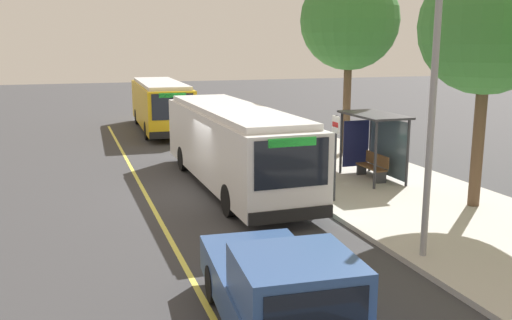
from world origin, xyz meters
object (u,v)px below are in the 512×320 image
object	(u,v)px
waiting_bench	(373,166)
pickup_truck	(283,296)
transit_bus_main	(233,144)
route_sign_post	(335,146)
transit_bus_second	(161,104)

from	to	relation	value
waiting_bench	pickup_truck	bearing A→B (deg)	-37.44
transit_bus_main	route_sign_post	xyz separation A→B (m)	(3.33, 2.43, 0.34)
route_sign_post	waiting_bench	bearing A→B (deg)	129.68
transit_bus_second	pickup_truck	distance (m)	25.44
transit_bus_main	waiting_bench	bearing A→B (deg)	78.64
transit_bus_second	waiting_bench	distance (m)	16.58
transit_bus_main	pickup_truck	distance (m)	11.04
transit_bus_second	route_sign_post	bearing A→B (deg)	8.61
transit_bus_main	pickup_truck	bearing A→B (deg)	-11.84
pickup_truck	route_sign_post	distance (m)	8.87
waiting_bench	route_sign_post	distance (m)	3.82
route_sign_post	transit_bus_main	bearing A→B (deg)	-143.87
transit_bus_second	transit_bus_main	bearing A→B (deg)	1.09
transit_bus_second	pickup_truck	xyz separation A→B (m)	(25.35, -1.98, -0.76)
route_sign_post	transit_bus_second	bearing A→B (deg)	-171.39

